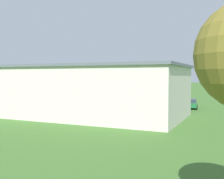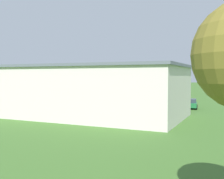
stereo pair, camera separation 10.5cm
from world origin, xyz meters
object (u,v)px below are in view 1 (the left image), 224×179
car_green (191,104)px  person_beside_truck (189,106)px  person_crossing_taxiway (31,99)px  car_silver (34,97)px  person_watching_takeoff (72,98)px  car_black (11,97)px  windsock (30,77)px  hangar (61,90)px  person_walking_on_apron (47,97)px  biplane (121,84)px  person_at_fence_line (51,98)px

car_green → person_beside_truck: 3.84m
car_green → person_crossing_taxiway: 34.14m
car_silver → person_watching_takeoff: (-8.97, -2.66, -0.08)m
car_black → windsock: size_ratio=0.69×
car_silver → person_crossing_taxiway: (-1.77, 2.93, -0.11)m
person_watching_takeoff → person_beside_truck: 27.91m
hangar → person_crossing_taxiway: size_ratio=23.91×
person_walking_on_apron → person_crossing_taxiway: person_walking_on_apron is taller
car_silver → windsock: windsock is taller
windsock → biplane: bearing=161.0°
car_green → windsock: (56.49, -22.00, 4.46)m
car_green → person_walking_on_apron: 34.20m
windsock → person_walking_on_apron: bearing=139.2°
car_silver → person_walking_on_apron: bearing=-122.6°
car_green → person_walking_on_apron: bearing=-4.5°
car_silver → windsock: 30.49m
car_green → windsock: size_ratio=0.69×
person_watching_takeoff → car_green: bearing=174.2°
biplane → hangar: bearing=92.5°
person_at_fence_line → person_walking_on_apron: person_at_fence_line is taller
car_silver → person_beside_truck: (-36.09, 3.89, -0.08)m
person_at_fence_line → hangar: bearing=132.3°
car_green → car_silver: (35.79, -0.06, -0.01)m
biplane → person_watching_takeoff: bearing=32.2°
car_black → person_beside_truck: 43.20m
hangar → biplane: 24.19m
person_crossing_taxiway → person_beside_truck: bearing=178.4°
person_crossing_taxiway → biplane: bearing=-145.2°
windsock → car_silver: bearing=133.3°
car_black → person_watching_takeoff: person_watching_takeoff is taller
hangar → person_crossing_taxiway: bearing=-35.9°
car_black → person_beside_truck: (-43.04, 3.67, 0.00)m
windsock → hangar: bearing=136.8°
person_crossing_taxiway → windsock: windsock is taller
person_watching_takeoff → person_beside_truck: person_watching_takeoff is taller
person_walking_on_apron → biplane: bearing=-160.5°
car_silver → biplane: bearing=-155.0°
person_walking_on_apron → car_silver: bearing=57.4°
person_at_fence_line → person_crossing_taxiway: bearing=47.1°
biplane → windsock: windsock is taller
car_black → person_watching_takeoff: 16.18m
person_walking_on_apron → person_watching_takeoff: size_ratio=0.98×
hangar → person_at_fence_line: 21.78m
person_beside_truck → person_watching_takeoff: bearing=-13.6°
biplane → person_watching_takeoff: size_ratio=5.97×
car_green → person_watching_takeoff: size_ratio=2.58×
person_watching_takeoff → car_silver: bearing=16.5°
biplane → person_walking_on_apron: bearing=19.5°
car_green → windsock: windsock is taller
car_black → person_walking_on_apron: size_ratio=2.65×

